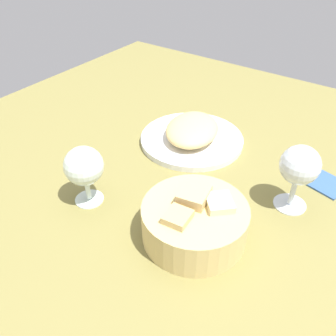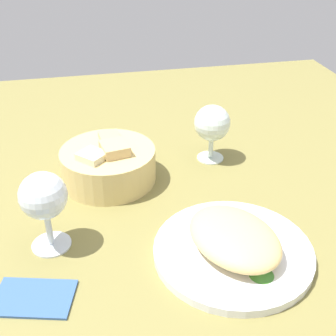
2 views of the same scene
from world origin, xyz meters
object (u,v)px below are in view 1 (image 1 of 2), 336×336
plate (192,139)px  wine_glass_near (84,168)px  bread_basket (195,221)px  wine_glass_far (299,168)px  folded_napkin (319,179)px

plate → wine_glass_near: (29.71, -5.16, 7.30)cm
plate → bread_basket: 30.83cm
bread_basket → wine_glass_far: wine_glass_far is taller
plate → wine_glass_far: 30.17cm
plate → folded_napkin: bearing=95.4°
bread_basket → plate: bearing=-146.8°
bread_basket → wine_glass_far: bearing=147.9°
bread_basket → folded_napkin: bearing=155.0°
wine_glass_far → folded_napkin: (-10.99, 2.30, -8.72)cm
wine_glass_near → folded_napkin: size_ratio=1.10×
plate → bread_basket: size_ratio=1.36×
wine_glass_near → bread_basket: bearing=100.4°
plate → wine_glass_far: wine_glass_far is taller
plate → folded_napkin: 30.24cm
bread_basket → wine_glass_far: 21.40cm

